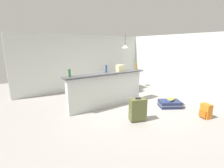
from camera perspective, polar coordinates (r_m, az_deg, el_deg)
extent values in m
cube|color=gray|center=(5.90, 5.93, -7.50)|extent=(13.00, 13.00, 0.05)
cube|color=silver|center=(8.10, -8.27, 7.35)|extent=(6.60, 0.10, 2.50)
cube|color=silver|center=(8.09, 21.33, 6.58)|extent=(0.10, 6.00, 2.50)
cube|color=silver|center=(5.67, -1.70, -2.21)|extent=(2.80, 0.20, 1.10)
cube|color=#4C4C51|center=(5.54, -1.74, 3.52)|extent=(2.96, 0.40, 0.05)
cylinder|color=#2D6B38|center=(4.99, -14.23, 3.64)|extent=(0.07, 0.07, 0.22)
cylinder|color=#284C89|center=(5.61, -2.00, 5.17)|extent=(0.07, 0.07, 0.25)
cylinder|color=#9E661E|center=(6.25, 8.19, 5.89)|extent=(0.06, 0.06, 0.25)
cube|color=beige|center=(5.91, 2.78, 5.44)|extent=(0.26, 0.18, 0.22)
cube|color=#332319|center=(7.98, 4.60, 3.51)|extent=(1.10, 0.80, 0.04)
cylinder|color=#332319|center=(7.49, 3.33, 0.01)|extent=(0.06, 0.06, 0.70)
cylinder|color=#332319|center=(8.12, 8.75, 0.91)|extent=(0.06, 0.06, 0.70)
cylinder|color=#332319|center=(8.02, 0.30, 0.91)|extent=(0.06, 0.06, 0.70)
cylinder|color=#332319|center=(8.61, 5.62, 1.70)|extent=(0.06, 0.06, 0.70)
cube|color=#4C331E|center=(7.50, 7.27, 0.56)|extent=(0.48, 0.48, 0.04)
cube|color=#4C331E|center=(7.55, 6.20, 2.69)|extent=(0.40, 0.13, 0.48)
cylinder|color=#4C331E|center=(7.33, 7.55, -1.54)|extent=(0.04, 0.04, 0.41)
cylinder|color=#4C331E|center=(7.59, 8.90, -1.08)|extent=(0.04, 0.04, 0.41)
cylinder|color=#4C331E|center=(7.51, 5.53, -1.14)|extent=(0.04, 0.04, 0.41)
cylinder|color=#4C331E|center=(7.76, 6.92, -0.70)|extent=(0.04, 0.04, 0.41)
cube|color=#4C331E|center=(8.52, 2.40, 2.17)|extent=(0.43, 0.43, 0.04)
cube|color=#4C331E|center=(8.34, 3.25, 3.74)|extent=(0.40, 0.07, 0.48)
cylinder|color=#4C331E|center=(8.78, 2.45, 1.01)|extent=(0.04, 0.04, 0.41)
cylinder|color=#4C331E|center=(8.58, 0.87, 0.72)|extent=(0.04, 0.04, 0.41)
cylinder|color=#4C331E|center=(8.56, 3.90, 0.66)|extent=(0.04, 0.04, 0.41)
cylinder|color=#4C331E|center=(8.34, 2.31, 0.36)|extent=(0.04, 0.04, 0.41)
cylinder|color=black|center=(7.96, 4.55, 14.62)|extent=(0.01, 0.01, 0.48)
cone|color=white|center=(7.96, 4.51, 12.54)|extent=(0.34, 0.34, 0.14)
sphere|color=white|center=(7.96, 4.50, 11.97)|extent=(0.07, 0.07, 0.07)
cube|color=#1E284C|center=(6.01, 18.95, -6.40)|extent=(0.83, 0.77, 0.22)
cube|color=gray|center=(6.01, 18.95, -6.40)|extent=(0.85, 0.79, 0.02)
cube|color=#2D2D33|center=(6.17, 22.53, -6.20)|extent=(0.22, 0.23, 0.02)
cube|color=orange|center=(5.55, 29.26, -7.96)|extent=(0.25, 0.32, 0.42)
cube|color=#AB5918|center=(5.49, 28.40, -8.89)|extent=(0.12, 0.23, 0.19)
cube|color=black|center=(5.67, 29.38, -7.77)|extent=(0.03, 0.04, 0.36)
cube|color=black|center=(5.58, 30.46, -8.19)|extent=(0.03, 0.04, 0.36)
cube|color=#51562D|center=(4.68, 8.72, -8.53)|extent=(0.50, 0.38, 0.60)
cylinder|color=black|center=(4.74, 6.42, -12.16)|extent=(0.07, 0.05, 0.06)
cylinder|color=black|center=(4.87, 10.70, -11.56)|extent=(0.07, 0.05, 0.06)
cube|color=#232328|center=(4.58, 8.85, -4.80)|extent=(0.15, 0.09, 0.04)
cube|color=#334C99|center=(5.96, 18.93, -5.25)|extent=(0.25, 0.20, 0.04)
cube|color=gold|center=(5.98, 19.40, -4.87)|extent=(0.25, 0.21, 0.03)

